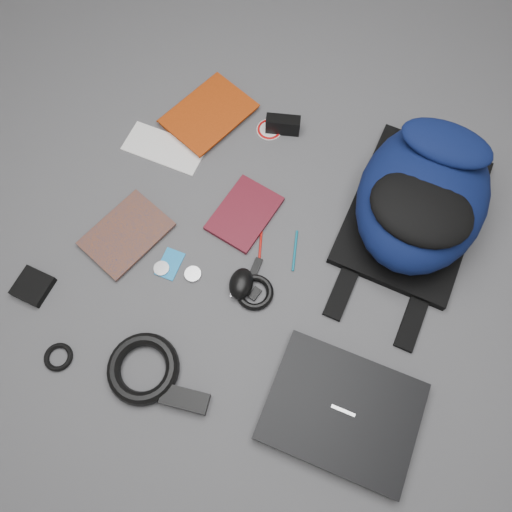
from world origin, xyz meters
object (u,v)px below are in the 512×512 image
at_px(comic_book, 107,216).
at_px(mouse, 241,284).
at_px(dvd_case, 244,214).
at_px(power_brick, 185,399).
at_px(pouch, 33,286).
at_px(compact_camera, 283,125).
at_px(textbook_red, 187,97).
at_px(laptop, 342,411).
at_px(backpack, 423,195).

relative_size(comic_book, mouse, 2.57).
bearing_deg(dvd_case, mouse, -59.08).
relative_size(power_brick, pouch, 1.33).
bearing_deg(compact_camera, comic_book, -143.17).
relative_size(dvd_case, pouch, 2.29).
height_order(textbook_red, power_brick, same).
relative_size(dvd_case, power_brick, 1.72).
bearing_deg(power_brick, compact_camera, 86.08).
height_order(laptop, comic_book, laptop).
height_order(dvd_case, compact_camera, compact_camera).
bearing_deg(compact_camera, pouch, -136.93).
bearing_deg(backpack, pouch, -143.21).
bearing_deg(power_brick, laptop, 9.49).
bearing_deg(compact_camera, dvd_case, -105.28).
bearing_deg(laptop, textbook_red, 136.45).
bearing_deg(comic_book, pouch, -87.77).
relative_size(laptop, mouse, 4.04).
relative_size(textbook_red, mouse, 2.91).
bearing_deg(mouse, textbook_red, 118.87).
xyz_separation_m(comic_book, compact_camera, (0.35, 0.50, 0.02)).
bearing_deg(backpack, textbook_red, 173.45).
distance_m(backpack, textbook_red, 0.81).
bearing_deg(pouch, dvd_case, 45.50).
height_order(laptop, dvd_case, laptop).
xyz_separation_m(compact_camera, pouch, (-0.43, -0.77, -0.02)).
xyz_separation_m(power_brick, pouch, (-0.53, 0.10, -0.00)).
bearing_deg(mouse, power_brick, -101.62).
height_order(compact_camera, mouse, compact_camera).
xyz_separation_m(laptop, comic_book, (-0.83, 0.23, -0.01)).
height_order(dvd_case, power_brick, power_brick).
xyz_separation_m(dvd_case, compact_camera, (-0.02, 0.32, 0.02)).
distance_m(dvd_case, pouch, 0.63).
bearing_deg(power_brick, mouse, 79.23).
bearing_deg(compact_camera, textbook_red, 164.88).
xyz_separation_m(comic_book, mouse, (0.45, -0.03, 0.02)).
height_order(backpack, comic_book, backpack).
xyz_separation_m(textbook_red, power_brick, (0.43, -0.85, 0.00)).
xyz_separation_m(dvd_case, mouse, (0.09, -0.21, 0.02)).
height_order(backpack, textbook_red, backpack).
relative_size(textbook_red, compact_camera, 2.51).
xyz_separation_m(backpack, compact_camera, (-0.47, 0.11, -0.08)).
distance_m(compact_camera, mouse, 0.54).
relative_size(backpack, laptop, 1.46).
bearing_deg(dvd_case, backpack, 33.18).
height_order(comic_book, compact_camera, compact_camera).
xyz_separation_m(comic_book, pouch, (-0.08, -0.27, 0.00)).
distance_m(laptop, dvd_case, 0.62).
height_order(backpack, laptop, backpack).
bearing_deg(textbook_red, backpack, 12.35).
relative_size(laptop, compact_camera, 3.49).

